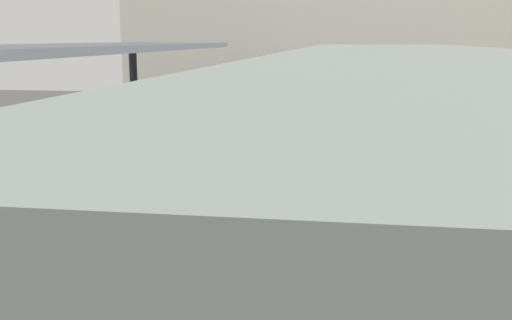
{
  "coord_description": "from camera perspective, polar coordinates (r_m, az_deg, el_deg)",
  "views": [
    {
      "loc": [
        2.69,
        -9.71,
        4.57
      ],
      "look_at": [
        0.38,
        5.2,
        1.46
      ],
      "focal_mm": 41.45,
      "sensor_mm": 36.0,
      "label": 1
    }
  ],
  "objects": [
    {
      "name": "track_ballast",
      "position": [
        11.02,
        -6.26,
        -12.36
      ],
      "size": [
        3.2,
        28.0,
        0.2
      ],
      "primitive_type": "cube",
      "color": "#423F3D",
      "rests_on": "ground_plane"
    },
    {
      "name": "ground_plane",
      "position": [
        11.06,
        -6.25,
        -12.83
      ],
      "size": [
        80.0,
        80.0,
        0.0
      ],
      "primitive_type": "plane",
      "color": "#383835"
    },
    {
      "name": "rail_far_side",
      "position": [
        10.8,
        -2.51,
        -11.83
      ],
      "size": [
        0.08,
        28.0,
        0.14
      ],
      "primitive_type": "cube",
      "color": "slate",
      "rests_on": "track_ballast"
    },
    {
      "name": "platform_right",
      "position": [
        10.59,
        14.4,
        -11.35
      ],
      "size": [
        4.4,
        28.0,
        1.0
      ],
      "primitive_type": "cube",
      "color": "gray",
      "rests_on": "ground_plane"
    },
    {
      "name": "platform_bench",
      "position": [
        12.4,
        16.7,
        -3.37
      ],
      "size": [
        1.4,
        0.41,
        0.86
      ],
      "color": "black",
      "rests_on": "platform_right"
    },
    {
      "name": "commuter_train",
      "position": [
        17.58,
        -0.13,
        2.33
      ],
      "size": [
        2.78,
        13.2,
        3.1
      ],
      "color": "#38428C",
      "rests_on": "track_ballast"
    },
    {
      "name": "platform_sign",
      "position": [
        7.68,
        9.69,
        -3.2
      ],
      "size": [
        0.9,
        0.08,
        2.21
      ],
      "color": "#262628",
      "rests_on": "platform_right"
    },
    {
      "name": "station_building_backdrop",
      "position": [
        29.76,
        6.08,
        13.36
      ],
      "size": [
        18.0,
        6.0,
        11.0
      ],
      "primitive_type": "cube",
      "color": "beige",
      "rests_on": "ground_plane"
    },
    {
      "name": "canopy_left",
      "position": [
        12.87,
        -21.82,
        9.66
      ],
      "size": [
        4.18,
        21.0,
        3.43
      ],
      "color": "#333335",
      "rests_on": "platform_left"
    },
    {
      "name": "canopy_right",
      "position": [
        11.17,
        14.7,
        9.64
      ],
      "size": [
        4.18,
        21.0,
        3.38
      ],
      "color": "#333335",
      "rests_on": "platform_right"
    },
    {
      "name": "rail_near_side",
      "position": [
        11.15,
        -9.92,
        -11.22
      ],
      "size": [
        0.08,
        28.0,
        0.14
      ],
      "primitive_type": "cube",
      "color": "slate",
      "rests_on": "track_ballast"
    }
  ]
}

